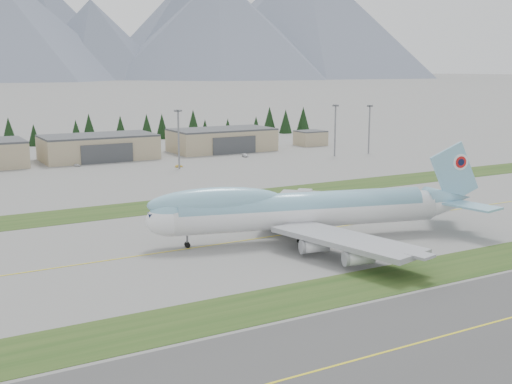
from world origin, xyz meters
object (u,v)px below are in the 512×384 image
boeing_747_freighter (303,209)px  hangar_center (99,147)px  service_vehicle_b (179,167)px  service_vehicle_a (77,166)px  hangar_right (222,140)px  service_vehicle_c (245,157)px

boeing_747_freighter → hangar_center: bearing=106.1°
boeing_747_freighter → service_vehicle_b: (17.30, 117.06, -7.17)m
boeing_747_freighter → service_vehicle_a: boeing_747_freighter is taller
hangar_right → service_vehicle_a: hangar_right is taller
boeing_747_freighter → hangar_right: bearing=84.8°
boeing_747_freighter → hangar_right: boeing_747_freighter is taller
boeing_747_freighter → service_vehicle_a: bearing=111.7°
service_vehicle_b → service_vehicle_a: bearing=60.8°
boeing_747_freighter → service_vehicle_b: size_ratio=26.61×
service_vehicle_a → service_vehicle_c: bearing=-36.2°
service_vehicle_a → service_vehicle_c: (73.06, -8.39, 0.00)m
hangar_center → service_vehicle_b: 44.54m
boeing_747_freighter → service_vehicle_c: size_ratio=17.82×
boeing_747_freighter → service_vehicle_c: bearing=81.7°
service_vehicle_a → service_vehicle_c: service_vehicle_c is taller
boeing_747_freighter → hangar_center: boeing_747_freighter is taller
hangar_center → service_vehicle_b: (21.70, -38.52, -5.39)m
service_vehicle_a → hangar_center: bearing=20.0°
hangar_center → hangar_right: same height
hangar_center → service_vehicle_c: bearing=-22.1°
boeing_747_freighter → hangar_center: (-4.39, 155.58, -1.79)m
service_vehicle_b → hangar_center: bearing=33.0°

